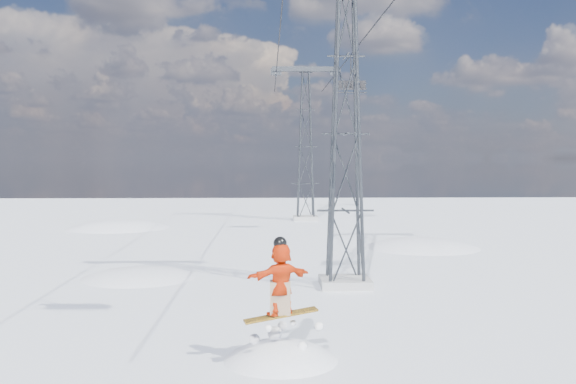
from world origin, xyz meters
name	(u,v)px	position (x,y,z in m)	size (l,w,h in m)	color
ground	(352,354)	(0.00, 0.00, 0.00)	(120.00, 120.00, 0.00)	white
lift_tower_near	(346,135)	(0.80, 8.00, 5.47)	(5.20, 1.80, 11.43)	#999999
lift_tower_far	(306,147)	(0.80, 33.00, 5.47)	(5.20, 1.80, 11.43)	#999999
haul_cables	(320,41)	(0.80, 19.50, 10.85)	(4.46, 51.00, 0.06)	black
lift_chair_mid	(351,86)	(3.00, 23.93, 9.00)	(1.86, 0.54, 2.31)	black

